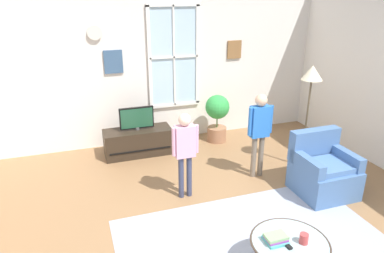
% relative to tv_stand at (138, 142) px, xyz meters
% --- Properties ---
extents(ground_plane, '(6.63, 6.84, 0.02)m').
position_rel_tv_stand_xyz_m(ground_plane, '(0.64, -2.58, -0.24)').
color(ground_plane, olive).
extents(back_wall, '(6.03, 0.17, 2.93)m').
position_rel_tv_stand_xyz_m(back_wall, '(0.65, 0.60, 1.24)').
color(back_wall, silver).
rests_on(back_wall, ground_plane).
extents(area_rug, '(3.07, 2.06, 0.01)m').
position_rel_tv_stand_xyz_m(area_rug, '(0.81, -2.87, -0.23)').
color(area_rug, '#999EAD').
rests_on(area_rug, ground_plane).
extents(tv_stand, '(1.16, 0.46, 0.46)m').
position_rel_tv_stand_xyz_m(tv_stand, '(0.00, 0.00, 0.00)').
color(tv_stand, '#2D2319').
rests_on(tv_stand, ground_plane).
extents(television, '(0.59, 0.08, 0.41)m').
position_rel_tv_stand_xyz_m(television, '(0.00, -0.00, 0.44)').
color(television, '#4C4C4C').
rests_on(television, tv_stand).
extents(armchair, '(0.76, 0.74, 0.87)m').
position_rel_tv_stand_xyz_m(armchair, '(2.24, -2.10, 0.09)').
color(armchair, '#476B9E').
rests_on(armchair, ground_plane).
extents(coffee_table, '(0.79, 0.79, 0.41)m').
position_rel_tv_stand_xyz_m(coffee_table, '(0.89, -3.33, 0.15)').
color(coffee_table, '#99B2B7').
rests_on(coffee_table, ground_plane).
extents(book_stack, '(0.21, 0.19, 0.08)m').
position_rel_tv_stand_xyz_m(book_stack, '(0.76, -3.28, 0.21)').
color(book_stack, '#4BB3B2').
rests_on(book_stack, coffee_table).
extents(cup, '(0.09, 0.09, 0.10)m').
position_rel_tv_stand_xyz_m(cup, '(1.00, -3.38, 0.23)').
color(cup, '#BF3F3F').
rests_on(cup, coffee_table).
extents(remote_near_books, '(0.06, 0.14, 0.02)m').
position_rel_tv_stand_xyz_m(remote_near_books, '(0.82, -3.36, 0.19)').
color(remote_near_books, black).
rests_on(remote_near_books, coffee_table).
extents(person_pink_shirt, '(0.37, 0.17, 1.23)m').
position_rel_tv_stand_xyz_m(person_pink_shirt, '(0.36, -1.58, 0.54)').
color(person_pink_shirt, '#333851').
rests_on(person_pink_shirt, ground_plane).
extents(person_blue_shirt, '(0.40, 0.18, 1.32)m').
position_rel_tv_stand_xyz_m(person_blue_shirt, '(1.60, -1.37, 0.60)').
color(person_blue_shirt, '#726656').
rests_on(person_blue_shirt, ground_plane).
extents(potted_plant_by_window, '(0.45, 0.45, 0.91)m').
position_rel_tv_stand_xyz_m(potted_plant_by_window, '(1.54, 0.11, 0.30)').
color(potted_plant_by_window, '#9E6B4C').
rests_on(potted_plant_by_window, ground_plane).
extents(floor_lamp, '(0.32, 0.32, 1.67)m').
position_rel_tv_stand_xyz_m(floor_lamp, '(2.46, -1.32, 1.17)').
color(floor_lamp, black).
rests_on(floor_lamp, ground_plane).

